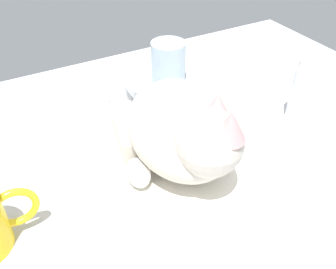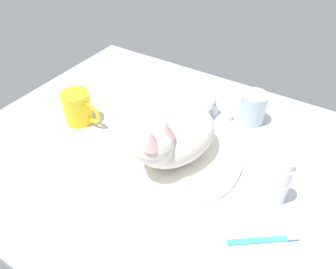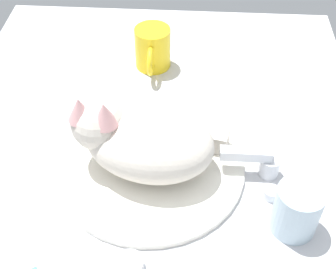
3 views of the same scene
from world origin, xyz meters
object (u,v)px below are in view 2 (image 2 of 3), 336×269
Objects in this scene: faucet at (210,108)px; coffee_mug at (78,108)px; cat at (171,136)px; toothbrush at (267,239)px; toothpaste_bottle at (280,181)px; rinse_cup at (253,108)px.

faucet is 1.08× the size of coffee_mug.
coffee_mug is (-30.16, -0.64, -2.77)cm from cat.
cat is 30.44cm from toothbrush.
cat is 26.22cm from toothpaste_bottle.
cat is at bearing -114.09° from rinse_cup.
toothpaste_bottle is 0.99× the size of toothbrush.
faucet is 11.93cm from rinse_cup.
coffee_mug is at bearing -178.78° from cat.
toothpaste_bottle is (26.10, 1.66, -1.88)cm from cat.
cat is 2.33× the size of coffee_mug.
rinse_cup reaches higher than toothbrush.
rinse_cup is at bearing 20.99° from faucet.
faucet is 21.76cm from cat.
toothbrush is (1.96, -11.21, -5.03)cm from toothpaste_bottle.
faucet is at bearing 142.76° from toothpaste_bottle.
faucet is 1.09× the size of toothpaste_bottle.
toothpaste_bottle is at bearing 99.93° from toothbrush.
toothpaste_bottle is at bearing -58.23° from rinse_cup.
toothbrush is at bearing -8.70° from coffee_mug.
coffee_mug reaches higher than rinse_cup.
cat is 3.17× the size of rinse_cup.
rinse_cup is at bearing 115.50° from toothbrush.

